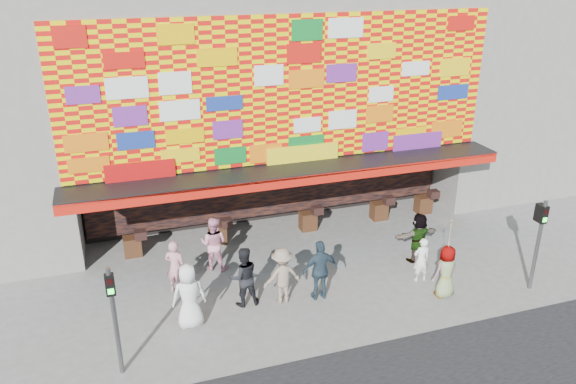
{
  "coord_description": "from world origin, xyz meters",
  "views": [
    {
      "loc": [
        -5.78,
        -13.5,
        9.58
      ],
      "look_at": [
        -0.66,
        2.0,
        2.79
      ],
      "focal_mm": 35.0,
      "sensor_mm": 36.0,
      "label": 1
    }
  ],
  "objects_px": {
    "signal_right": "(539,235)",
    "ped_e": "(320,270)",
    "ped_d": "(282,276)",
    "ped_g": "(446,272)",
    "ped_a": "(189,296)",
    "ped_h": "(421,260)",
    "ped_b": "(175,267)",
    "signal_left": "(114,310)",
    "ped_c": "(243,277)",
    "parasol": "(451,233)",
    "ped_f": "(418,237)",
    "ped_i": "(214,243)"
  },
  "relations": [
    {
      "from": "ped_d",
      "to": "signal_right",
      "type": "bearing_deg",
      "value": 162.54
    },
    {
      "from": "signal_left",
      "to": "ped_e",
      "type": "distance_m",
      "value": 6.19
    },
    {
      "from": "signal_right",
      "to": "ped_e",
      "type": "height_order",
      "value": "signal_right"
    },
    {
      "from": "ped_h",
      "to": "parasol",
      "type": "relative_size",
      "value": 0.81
    },
    {
      "from": "ped_e",
      "to": "ped_g",
      "type": "height_order",
      "value": "ped_e"
    },
    {
      "from": "ped_b",
      "to": "ped_h",
      "type": "height_order",
      "value": "ped_b"
    },
    {
      "from": "ped_c",
      "to": "ped_e",
      "type": "height_order",
      "value": "ped_e"
    },
    {
      "from": "ped_a",
      "to": "ped_i",
      "type": "xyz_separation_m",
      "value": [
        1.27,
        2.91,
        -0.04
      ]
    },
    {
      "from": "ped_f",
      "to": "ped_h",
      "type": "xyz_separation_m",
      "value": [
        -0.57,
        -1.18,
        -0.12
      ]
    },
    {
      "from": "signal_right",
      "to": "ped_a",
      "type": "height_order",
      "value": "signal_right"
    },
    {
      "from": "ped_f",
      "to": "parasol",
      "type": "xyz_separation_m",
      "value": [
        -0.34,
        -2.2,
        1.28
      ]
    },
    {
      "from": "ped_g",
      "to": "ped_f",
      "type": "bearing_deg",
      "value": -104.74
    },
    {
      "from": "ped_d",
      "to": "ped_c",
      "type": "bearing_deg",
      "value": -16.27
    },
    {
      "from": "ped_f",
      "to": "parasol",
      "type": "distance_m",
      "value": 2.57
    },
    {
      "from": "signal_left",
      "to": "ped_g",
      "type": "bearing_deg",
      "value": 2.9
    },
    {
      "from": "signal_left",
      "to": "ped_i",
      "type": "bearing_deg",
      "value": 53.21
    },
    {
      "from": "ped_c",
      "to": "parasol",
      "type": "distance_m",
      "value": 6.23
    },
    {
      "from": "signal_right",
      "to": "ped_i",
      "type": "distance_m",
      "value": 10.18
    },
    {
      "from": "ped_c",
      "to": "ped_f",
      "type": "relative_size",
      "value": 1.07
    },
    {
      "from": "signal_right",
      "to": "ped_h",
      "type": "height_order",
      "value": "signal_right"
    },
    {
      "from": "ped_h",
      "to": "ped_d",
      "type": "bearing_deg",
      "value": -1.63
    },
    {
      "from": "ped_i",
      "to": "ped_a",
      "type": "bearing_deg",
      "value": 95.56
    },
    {
      "from": "ped_i",
      "to": "ped_h",
      "type": "bearing_deg",
      "value": -175.6
    },
    {
      "from": "ped_b",
      "to": "ped_e",
      "type": "relative_size",
      "value": 0.91
    },
    {
      "from": "signal_left",
      "to": "ped_a",
      "type": "xyz_separation_m",
      "value": [
        1.96,
        1.41,
        -0.89
      ]
    },
    {
      "from": "ped_c",
      "to": "ped_e",
      "type": "xyz_separation_m",
      "value": [
        2.27,
        -0.41,
        0.03
      ]
    },
    {
      "from": "ped_h",
      "to": "ped_c",
      "type": "bearing_deg",
      "value": -3.37
    },
    {
      "from": "ped_a",
      "to": "ped_e",
      "type": "bearing_deg",
      "value": -176.3
    },
    {
      "from": "ped_g",
      "to": "signal_right",
      "type": "bearing_deg",
      "value": 164.25
    },
    {
      "from": "ped_f",
      "to": "ped_g",
      "type": "height_order",
      "value": "ped_f"
    },
    {
      "from": "ped_a",
      "to": "ped_e",
      "type": "xyz_separation_m",
      "value": [
        3.96,
        0.16,
        -0.0
      ]
    },
    {
      "from": "ped_d",
      "to": "ped_g",
      "type": "relative_size",
      "value": 1.05
    },
    {
      "from": "signal_left",
      "to": "ped_d",
      "type": "xyz_separation_m",
      "value": [
        4.77,
        1.75,
        -0.97
      ]
    },
    {
      "from": "ped_f",
      "to": "ped_i",
      "type": "relative_size",
      "value": 0.94
    },
    {
      "from": "ped_i",
      "to": "ped_d",
      "type": "bearing_deg",
      "value": 150.02
    },
    {
      "from": "ped_b",
      "to": "ped_g",
      "type": "height_order",
      "value": "ped_b"
    },
    {
      "from": "signal_right",
      "to": "ped_b",
      "type": "height_order",
      "value": "signal_right"
    },
    {
      "from": "ped_c",
      "to": "ped_g",
      "type": "distance_m",
      "value": 6.11
    },
    {
      "from": "signal_right",
      "to": "parasol",
      "type": "bearing_deg",
      "value": 170.24
    },
    {
      "from": "ped_c",
      "to": "parasol",
      "type": "bearing_deg",
      "value": 165.86
    },
    {
      "from": "signal_right",
      "to": "ped_e",
      "type": "distance_m",
      "value": 6.73
    },
    {
      "from": "signal_left",
      "to": "ped_a",
      "type": "distance_m",
      "value": 2.58
    },
    {
      "from": "ped_a",
      "to": "ped_i",
      "type": "distance_m",
      "value": 3.17
    },
    {
      "from": "ped_c",
      "to": "ped_g",
      "type": "relative_size",
      "value": 1.1
    },
    {
      "from": "ped_b",
      "to": "signal_left",
      "type": "bearing_deg",
      "value": 89.57
    },
    {
      "from": "ped_e",
      "to": "ped_i",
      "type": "height_order",
      "value": "ped_e"
    },
    {
      "from": "ped_e",
      "to": "ped_i",
      "type": "bearing_deg",
      "value": -46.78
    },
    {
      "from": "ped_f",
      "to": "ped_i",
      "type": "distance_m",
      "value": 6.88
    },
    {
      "from": "signal_left",
      "to": "parasol",
      "type": "bearing_deg",
      "value": 2.9
    },
    {
      "from": "ped_c",
      "to": "ped_h",
      "type": "height_order",
      "value": "ped_c"
    }
  ]
}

